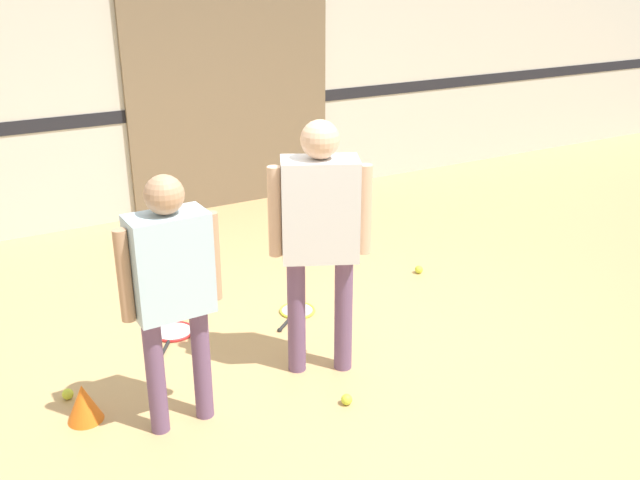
# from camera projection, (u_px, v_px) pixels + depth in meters

# --- Properties ---
(ground_plane) EXTENTS (16.00, 16.00, 0.00)m
(ground_plane) POSITION_uv_depth(u_px,v_px,m) (310.00, 361.00, 4.60)
(ground_plane) COLOR tan
(wall_back) EXTENTS (16.00, 0.07, 3.20)m
(wall_back) POSITION_uv_depth(u_px,v_px,m) (144.00, 52.00, 6.63)
(wall_back) COLOR beige
(wall_back) RESTS_ON ground_plane
(wall_panel) EXTENTS (2.14, 0.05, 2.32)m
(wall_panel) POSITION_uv_depth(u_px,v_px,m) (231.00, 93.00, 7.12)
(wall_panel) COLOR #756047
(wall_panel) RESTS_ON ground_plane
(person_instructor) EXTENTS (0.56, 0.41, 1.59)m
(person_instructor) POSITION_uv_depth(u_px,v_px,m) (320.00, 223.00, 4.16)
(person_instructor) COLOR #6B4C70
(person_instructor) RESTS_ON ground_plane
(person_student_left) EXTENTS (0.55, 0.24, 1.45)m
(person_student_left) POSITION_uv_depth(u_px,v_px,m) (171.00, 278.00, 3.67)
(person_student_left) COLOR #6B4C70
(person_student_left) RESTS_ON ground_plane
(racket_spare_on_floor) EXTENTS (0.40, 0.50, 0.03)m
(racket_spare_on_floor) POSITION_uv_depth(u_px,v_px,m) (173.00, 333.00, 4.93)
(racket_spare_on_floor) COLOR red
(racket_spare_on_floor) RESTS_ON ground_plane
(racket_second_spare) EXTENTS (0.45, 0.41, 0.03)m
(racket_second_spare) POSITION_uv_depth(u_px,v_px,m) (296.00, 312.00, 5.22)
(racket_second_spare) COLOR #C6D838
(racket_second_spare) RESTS_ON ground_plane
(tennis_ball_near_instructor) EXTENTS (0.07, 0.07, 0.07)m
(tennis_ball_near_instructor) POSITION_uv_depth(u_px,v_px,m) (347.00, 399.00, 4.15)
(tennis_ball_near_instructor) COLOR #CCE038
(tennis_ball_near_instructor) RESTS_ON ground_plane
(tennis_ball_by_spare_racket) EXTENTS (0.07, 0.07, 0.07)m
(tennis_ball_by_spare_racket) POSITION_uv_depth(u_px,v_px,m) (161.00, 316.00, 5.11)
(tennis_ball_by_spare_racket) COLOR #CCE038
(tennis_ball_by_spare_racket) RESTS_ON ground_plane
(tennis_ball_stray_left) EXTENTS (0.07, 0.07, 0.07)m
(tennis_ball_stray_left) POSITION_uv_depth(u_px,v_px,m) (419.00, 269.00, 5.86)
(tennis_ball_stray_left) COLOR #CCE038
(tennis_ball_stray_left) RESTS_ON ground_plane
(tennis_ball_stray_right) EXTENTS (0.07, 0.07, 0.07)m
(tennis_ball_stray_right) POSITION_uv_depth(u_px,v_px,m) (68.00, 394.00, 4.20)
(tennis_ball_stray_right) COLOR #CCE038
(tennis_ball_stray_right) RESTS_ON ground_plane
(training_cone) EXTENTS (0.20, 0.20, 0.23)m
(training_cone) POSITION_uv_depth(u_px,v_px,m) (84.00, 403.00, 3.98)
(training_cone) COLOR orange
(training_cone) RESTS_ON ground_plane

